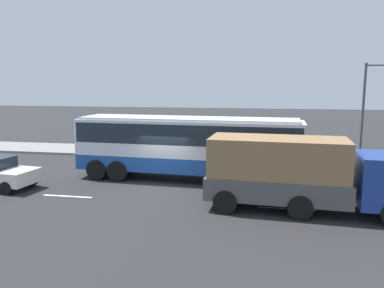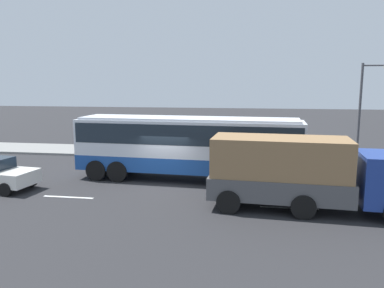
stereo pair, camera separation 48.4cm
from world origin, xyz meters
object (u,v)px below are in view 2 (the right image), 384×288
(pedestrian_near_curb, at_px, (292,143))
(street_lamp, at_px, (363,105))
(pedestrian_at_crossing, at_px, (241,142))
(cargo_truck, at_px, (303,171))
(coach_bus, at_px, (188,141))

(pedestrian_near_curb, relative_size, street_lamp, 0.27)
(pedestrian_at_crossing, distance_m, street_lamp, 8.23)
(pedestrian_near_curb, distance_m, street_lamp, 5.05)
(street_lamp, bearing_deg, cargo_truck, -116.46)
(coach_bus, height_order, cargo_truck, coach_bus)
(cargo_truck, height_order, pedestrian_at_crossing, cargo_truck)
(coach_bus, relative_size, street_lamp, 1.93)
(coach_bus, relative_size, pedestrian_at_crossing, 7.71)
(cargo_truck, bearing_deg, pedestrian_at_crossing, 107.68)
(cargo_truck, xyz_separation_m, pedestrian_near_curb, (0.69, 10.78, -0.50))
(coach_bus, xyz_separation_m, pedestrian_near_curb, (6.13, 6.74, -0.98))
(cargo_truck, xyz_separation_m, pedestrian_at_crossing, (-2.78, 11.15, -0.56))
(coach_bus, distance_m, pedestrian_near_curb, 9.17)
(coach_bus, distance_m, cargo_truck, 6.79)
(pedestrian_near_curb, xyz_separation_m, street_lamp, (4.17, -1.02, 2.67))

